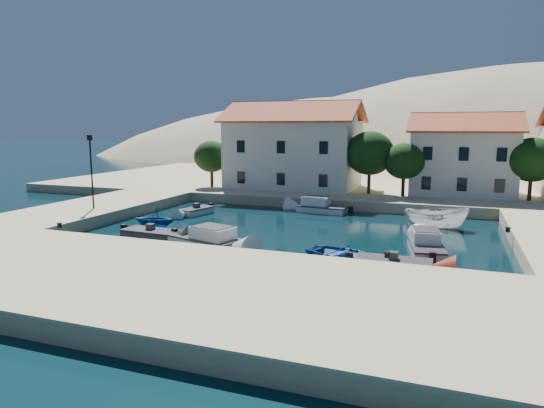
{
  "coord_description": "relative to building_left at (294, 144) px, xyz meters",
  "views": [
    {
      "loc": [
        10.98,
        -24.88,
        7.94
      ],
      "look_at": [
        -1.9,
        9.76,
        2.0
      ],
      "focal_mm": 32.0,
      "sensor_mm": 36.0,
      "label": 1
    }
  ],
  "objects": [
    {
      "name": "boat_east",
      "position": [
        16.08,
        -13.49,
        -5.94
      ],
      "size": [
        5.06,
        2.56,
        1.87
      ],
      "primitive_type": "imported",
      "rotation": [
        0.0,
        0.0,
        1.73
      ],
      "color": "silver",
      "rests_on": "ground"
    },
    {
      "name": "lamppost",
      "position": [
        -11.5,
        -20.0,
        -1.18
      ],
      "size": [
        0.35,
        0.25,
        6.22
      ],
      "color": "black",
      "rests_on": "quay_west"
    },
    {
      "name": "rowboat_south",
      "position": [
        11.28,
        -25.05,
        -5.94
      ],
      "size": [
        5.63,
        4.69,
        1.0
      ],
      "primitive_type": "imported",
      "rotation": [
        0.0,
        0.0,
        1.28
      ],
      "color": "#1B5796",
      "rests_on": "ground"
    },
    {
      "name": "cabin_cruiser_east",
      "position": [
        15.75,
        -21.61,
        -5.46
      ],
      "size": [
        2.73,
        5.04,
        1.6
      ],
      "rotation": [
        0.0,
        0.0,
        1.74
      ],
      "color": "silver",
      "rests_on": "ground"
    },
    {
      "name": "ground",
      "position": [
        6.0,
        -28.0,
        -5.94
      ],
      "size": [
        400.0,
        400.0,
        0.0
      ],
      "primitive_type": "plane",
      "color": "black",
      "rests_on": "ground"
    },
    {
      "name": "motorboat_white_ne",
      "position": [
        16.4,
        -10.09,
        -5.64
      ],
      "size": [
        2.48,
        3.57,
        1.25
      ],
      "rotation": [
        0.0,
        0.0,
        1.25
      ],
      "color": "silver",
      "rests_on": "ground"
    },
    {
      "name": "bollards",
      "position": [
        8.8,
        -24.13,
        -4.79
      ],
      "size": [
        29.36,
        9.56,
        0.3
      ],
      "color": "black",
      "rests_on": "ground"
    },
    {
      "name": "motorboat_white_west",
      "position": [
        -4.57,
        -14.61,
        -5.64
      ],
      "size": [
        2.23,
        3.62,
        1.25
      ],
      "rotation": [
        0.0,
        0.0,
        -1.81
      ],
      "color": "silver",
      "rests_on": "ground"
    },
    {
      "name": "motorboat_red_se",
      "position": [
        14.22,
        -26.02,
        -5.64
      ],
      "size": [
        4.19,
        1.9,
        1.25
      ],
      "rotation": [
        0.0,
        0.0,
        0.01
      ],
      "color": "maroon",
      "rests_on": "ground"
    },
    {
      "name": "rowboat_west",
      "position": [
        -4.84,
        -20.83,
        -5.94
      ],
      "size": [
        3.71,
        3.32,
        1.75
      ],
      "primitive_type": "imported",
      "rotation": [
        0.0,
        0.0,
        -1.42
      ],
      "color": "#1B5796",
      "rests_on": "ground"
    },
    {
      "name": "quay_north",
      "position": [
        8.0,
        10.0,
        -5.44
      ],
      "size": [
        80.0,
        36.0,
        1.0
      ],
      "primitive_type": "cube",
      "color": "tan",
      "rests_on": "ground"
    },
    {
      "name": "cabin_cruiser_south",
      "position": [
        1.76,
        -24.8,
        -5.46
      ],
      "size": [
        5.64,
        3.68,
        1.6
      ],
      "rotation": [
        0.0,
        0.0,
        -0.3
      ],
      "color": "silver",
      "rests_on": "ground"
    },
    {
      "name": "building_mid",
      "position": [
        18.0,
        1.0,
        -0.71
      ],
      "size": [
        10.5,
        8.4,
        8.3
      ],
      "color": "beige",
      "rests_on": "quay_north"
    },
    {
      "name": "cabin_cruiser_north",
      "position": [
        5.89,
        -9.58,
        -5.46
      ],
      "size": [
        4.86,
        2.48,
        1.6
      ],
      "rotation": [
        0.0,
        0.0,
        3.03
      ],
      "color": "silver",
      "rests_on": "ground"
    },
    {
      "name": "motorboat_grey_sw",
      "position": [
        -3.02,
        -24.08,
        -5.64
      ],
      "size": [
        4.24,
        2.09,
        1.25
      ],
      "rotation": [
        0.0,
        0.0,
        -0.06
      ],
      "color": "#313136",
      "rests_on": "ground"
    },
    {
      "name": "quay_south",
      "position": [
        6.0,
        -34.0,
        -5.44
      ],
      "size": [
        52.0,
        12.0,
        1.0
      ],
      "primitive_type": "cube",
      "color": "tan",
      "rests_on": "ground"
    },
    {
      "name": "quay_west",
      "position": [
        -13.0,
        -18.0,
        -5.44
      ],
      "size": [
        8.0,
        20.0,
        1.0
      ],
      "primitive_type": "cube",
      "color": "tan",
      "rests_on": "ground"
    },
    {
      "name": "trees",
      "position": [
        10.51,
        -2.54,
        -1.1
      ],
      "size": [
        37.3,
        5.3,
        6.45
      ],
      "color": "#382314",
      "rests_on": "quay_north"
    },
    {
      "name": "building_left",
      "position": [
        0.0,
        0.0,
        0.0
      ],
      "size": [
        14.7,
        9.45,
        9.7
      ],
      "color": "beige",
      "rests_on": "quay_north"
    },
    {
      "name": "hills",
      "position": [
        26.64,
        95.62,
        -29.34
      ],
      "size": [
        254.0,
        176.0,
        99.0
      ],
      "color": "gray",
      "rests_on": "ground"
    }
  ]
}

